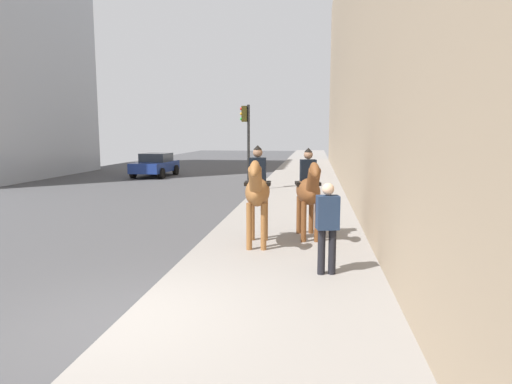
# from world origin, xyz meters

# --- Properties ---
(sidewalk_slab) EXTENTS (120.00, 4.01, 0.12)m
(sidewalk_slab) POSITION_xyz_m (0.00, -2.01, 0.06)
(sidewalk_slab) COLOR gray
(sidewalk_slab) RESTS_ON ground
(mounted_horse_near) EXTENTS (2.15, 0.66, 2.32)m
(mounted_horse_near) POSITION_xyz_m (4.20, -1.41, 1.42)
(mounted_horse_near) COLOR brown
(mounted_horse_near) RESTS_ON sidewalk_slab
(mounted_horse_far) EXTENTS (2.14, 0.79, 2.23)m
(mounted_horse_far) POSITION_xyz_m (5.09, -2.56, 1.34)
(mounted_horse_far) COLOR brown
(mounted_horse_far) RESTS_ON sidewalk_slab
(pedestrian_greeting) EXTENTS (0.33, 0.44, 1.70)m
(pedestrian_greeting) POSITION_xyz_m (2.29, -2.95, 1.10)
(pedestrian_greeting) COLOR black
(pedestrian_greeting) RESTS_ON sidewalk_slab
(car_near_lane) EXTENTS (3.95, 2.13, 1.44)m
(car_near_lane) POSITION_xyz_m (20.66, 7.11, 0.74)
(car_near_lane) COLOR navy
(car_near_lane) RESTS_ON ground
(traffic_light_near_curb) EXTENTS (0.20, 0.44, 3.94)m
(traffic_light_near_curb) POSITION_xyz_m (14.00, 0.35, 2.64)
(traffic_light_near_curb) COLOR black
(traffic_light_near_curb) RESTS_ON ground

